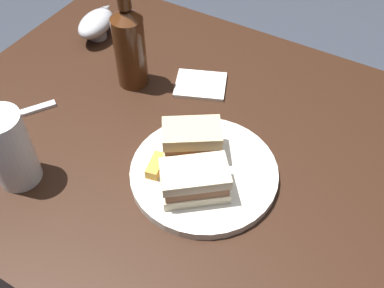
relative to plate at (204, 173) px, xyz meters
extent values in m
plane|color=#333842|center=(0.09, -0.07, -0.71)|extent=(6.00, 6.00, 0.00)
cube|color=black|center=(0.09, -0.07, -0.36)|extent=(1.03, 0.81, 0.71)
cylinder|color=silver|center=(0.00, 0.00, 0.00)|extent=(0.27, 0.27, 0.02)
cube|color=#CCB284|center=(0.04, -0.03, 0.02)|extent=(0.13, 0.11, 0.03)
cube|color=brown|center=(0.04, -0.03, 0.04)|extent=(0.12, 0.11, 0.01)
cube|color=#CCB284|center=(0.04, -0.03, 0.06)|extent=(0.13, 0.11, 0.03)
cube|color=beige|center=(-0.01, 0.05, 0.02)|extent=(0.13, 0.13, 0.02)
cube|color=#8C5B3D|center=(-0.01, 0.05, 0.04)|extent=(0.13, 0.12, 0.02)
cube|color=beige|center=(-0.01, 0.05, 0.06)|extent=(0.13, 0.13, 0.02)
cube|color=gold|center=(0.04, -0.01, 0.02)|extent=(0.05, 0.05, 0.02)
cube|color=gold|center=(0.02, 0.02, 0.02)|extent=(0.03, 0.05, 0.02)
cube|color=gold|center=(0.03, 0.02, 0.02)|extent=(0.05, 0.05, 0.02)
cube|color=gold|center=(0.08, 0.04, 0.02)|extent=(0.03, 0.06, 0.02)
cube|color=gold|center=(0.04, 0.01, 0.02)|extent=(0.06, 0.03, 0.02)
cube|color=#AD702D|center=(0.01, 0.04, 0.02)|extent=(0.05, 0.04, 0.01)
cylinder|color=white|center=(0.29, 0.17, 0.07)|extent=(0.08, 0.08, 0.15)
cylinder|color=#C67014|center=(0.29, 0.17, 0.03)|extent=(0.07, 0.07, 0.07)
cylinder|color=#B7B7BC|center=(0.44, -0.25, 0.00)|extent=(0.04, 0.04, 0.02)
ellipsoid|color=#B7B7BC|center=(0.44, -0.25, 0.03)|extent=(0.08, 0.13, 0.05)
ellipsoid|color=#381E0F|center=(0.44, -0.25, 0.04)|extent=(0.07, 0.10, 0.02)
cone|color=#B7B7BC|center=(0.45, -0.30, 0.04)|extent=(0.03, 0.03, 0.02)
cylinder|color=#47230F|center=(0.27, -0.16, 0.07)|extent=(0.07, 0.07, 0.16)
cone|color=#47230F|center=(0.27, -0.16, 0.17)|extent=(0.07, 0.07, 0.02)
cube|color=silver|center=(0.13, -0.22, 0.00)|extent=(0.14, 0.12, 0.01)
cube|color=silver|center=(0.42, 0.06, -0.01)|extent=(0.11, 0.16, 0.01)
camera|label=1|loc=(-0.24, 0.47, 0.67)|focal=43.16mm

